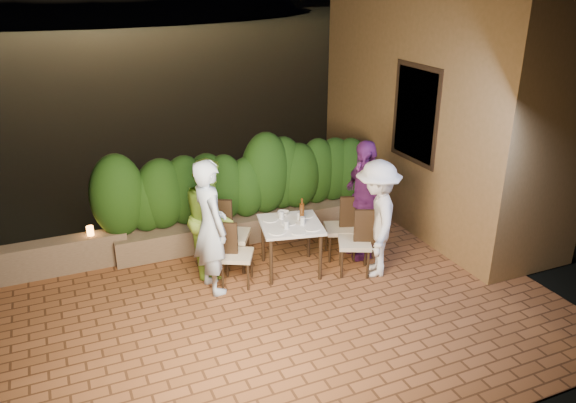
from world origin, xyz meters
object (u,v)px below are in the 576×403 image
chair_left_back (231,234)px  chair_right_back (341,227)px  diner_purple (364,199)px  dining_table (291,247)px  bowl (283,213)px  diner_white (377,219)px  chair_right_front (355,241)px  beer_bottle (302,210)px  diner_blue (210,227)px  chair_left_front (237,254)px  parapet_lamp (90,231)px  diner_green (209,216)px

chair_left_back → chair_right_back: size_ratio=1.08×
diner_purple → dining_table: bearing=-84.1°
chair_right_back → diner_purple: bearing=-173.7°
bowl → diner_white: diner_white is taller
chair_right_front → diner_white: diner_white is taller
dining_table → chair_left_back: 0.89m
chair_left_back → chair_right_back: bearing=17.5°
dining_table → beer_bottle: bearing=4.9°
beer_bottle → diner_blue: (-1.37, -0.06, 0.01)m
chair_left_front → diner_purple: size_ratio=0.51×
dining_table → parapet_lamp: size_ratio=6.07×
bowl → diner_green: (-1.08, 0.14, 0.08)m
chair_right_back → diner_white: diner_white is taller
diner_blue → diner_purple: bearing=-95.9°
diner_green → diner_white: bearing=-106.4°
diner_blue → chair_left_back: bearing=-49.1°
bowl → diner_purple: bearing=-14.9°
beer_bottle → chair_right_back: 0.82m
beer_bottle → chair_right_front: bearing=-33.8°
diner_blue → diner_purple: diner_blue is taller
bowl → chair_left_back: (-0.77, 0.11, -0.24)m
chair_left_back → chair_right_front: size_ratio=1.08×
beer_bottle → diner_blue: bearing=-177.4°
beer_bottle → diner_green: (-1.23, 0.46, -0.07)m
chair_right_front → diner_blue: (-2.01, 0.37, 0.45)m
dining_table → chair_right_back: size_ratio=0.86×
chair_right_front → diner_white: bearing=177.6°
dining_table → diner_green: size_ratio=0.50×
dining_table → beer_bottle: beer_bottle is taller
parapet_lamp → diner_blue: bearing=-42.7°
bowl → chair_left_back: chair_left_back is taller
dining_table → chair_right_back: bearing=6.3°
chair_left_back → diner_white: diner_white is taller
parapet_lamp → chair_right_back: bearing=-18.8°
diner_green → diner_white: diner_green is taller
chair_left_back → chair_right_front: bearing=1.0°
chair_left_back → diner_blue: 0.77m
diner_white → diner_purple: size_ratio=0.93×
bowl → chair_right_back: size_ratio=0.18×
chair_left_back → diner_white: 2.10m
chair_left_back → chair_right_front: 1.79m
bowl → diner_purple: 1.23m
diner_green → chair_left_back: bearing=-86.4°
chair_right_back → diner_blue: 2.11m
bowl → parapet_lamp: bearing=160.2°
chair_right_back → diner_green: (-1.92, 0.38, 0.36)m
dining_table → diner_purple: size_ratio=0.46×
bowl → chair_left_front: size_ratio=0.19×
diner_green → diner_white: (2.13, -1.02, -0.00)m
diner_blue → diner_purple: size_ratio=1.02×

